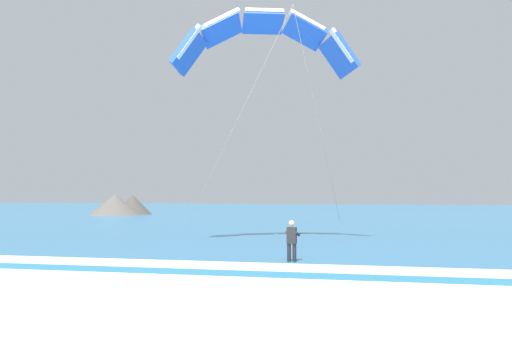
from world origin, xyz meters
TOP-DOWN VIEW (x-y plane):
  - sea at (0.00, 73.66)m, footprint 200.00×120.00m
  - surf_foam at (0.00, 14.66)m, footprint 200.00×1.92m
  - surfboard at (-1.56, 16.61)m, footprint 0.47×1.41m
  - kitesurfer at (-1.56, 16.63)m, footprint 0.55×0.53m
  - kite_primary at (-4.60, 25.03)m, footprint 9.06×10.09m
  - headland_left at (-29.64, 59.50)m, footprint 6.59×8.24m

SIDE VIEW (x-z plane):
  - surfboard at x=-1.56m, z-range -0.02..0.07m
  - sea at x=0.00m, z-range 0.00..0.20m
  - surf_foam at x=0.00m, z-range 0.20..0.24m
  - kitesurfer at x=-1.56m, z-range 0.10..1.79m
  - headland_left at x=-29.64m, z-range -0.02..2.53m
  - kite_primary at x=-4.60m, z-range 5.21..16.08m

